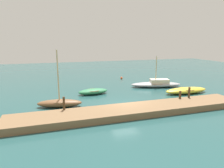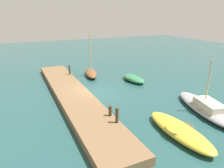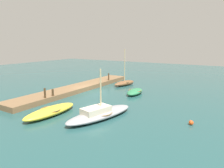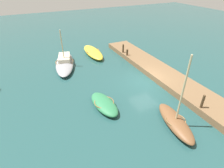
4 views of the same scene
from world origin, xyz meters
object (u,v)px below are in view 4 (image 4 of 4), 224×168
motorboat_yellow (93,52)px  rowboat_green (104,104)px  mooring_post_west (203,102)px  mooring_post_mid_east (123,48)px  sailboat_grey (65,62)px  rowboat_brown (175,121)px  mooring_post_mid_west (127,52)px

motorboat_yellow → rowboat_green: bearing=164.5°
mooring_post_west → mooring_post_mid_east: (12.10, 0.00, -0.03)m
motorboat_yellow → mooring_post_mid_east: 3.96m
sailboat_grey → mooring_post_mid_east: (-0.56, -7.26, 0.66)m
mooring_post_west → sailboat_grey: bearing=29.8°
rowboat_brown → mooring_post_mid_east: (12.31, -2.61, 0.68)m
motorboat_yellow → mooring_post_mid_east: bearing=-123.7°
rowboat_brown → motorboat_yellow: bearing=14.5°
sailboat_grey → mooring_post_west: (-12.66, -7.26, 0.69)m
mooring_post_west → mooring_post_mid_west: 11.06m
rowboat_brown → mooring_post_mid_west: size_ratio=7.30×
sailboat_grey → rowboat_brown: bearing=-146.1°
rowboat_brown → mooring_post_mid_west: 11.58m
rowboat_brown → motorboat_yellow: 14.51m
sailboat_grey → motorboat_yellow: (1.63, -4.04, -0.06)m
motorboat_yellow → mooring_post_mid_west: bearing=-134.6°
mooring_post_mid_west → sailboat_grey: bearing=77.6°
mooring_post_west → mooring_post_mid_east: size_ratio=1.06×
motorboat_yellow → mooring_post_west: size_ratio=4.95×
sailboat_grey → rowboat_green: size_ratio=1.95×
sailboat_grey → mooring_post_mid_east: size_ratio=6.73×
sailboat_grey → mooring_post_mid_west: 7.45m
motorboat_yellow → rowboat_brown: bearing=-177.2°
rowboat_brown → mooring_post_west: size_ratio=4.88×
motorboat_yellow → mooring_post_west: (-14.29, -3.22, 0.75)m
motorboat_yellow → mooring_post_mid_east: size_ratio=5.23×
sailboat_grey → motorboat_yellow: bearing=-54.0°
rowboat_green → sailboat_grey: bearing=2.1°
sailboat_grey → mooring_post_mid_west: size_ratio=9.53×
rowboat_brown → mooring_post_mid_east: bearing=0.1°
mooring_post_mid_east → mooring_post_mid_west: bearing=180.0°
mooring_post_west → mooring_post_mid_west: (11.06, 0.00, -0.18)m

